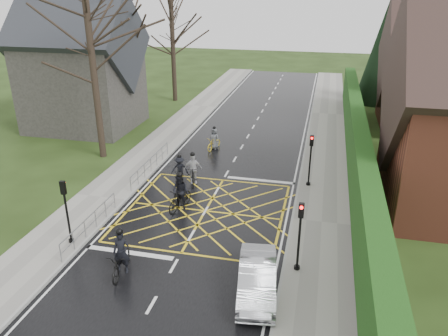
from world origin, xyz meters
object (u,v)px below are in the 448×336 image
at_px(cyclist_front, 193,172).
at_px(car, 257,278).
at_px(cyclist_rear, 121,259).
at_px(cyclist_back, 180,195).
at_px(cyclist_lead, 214,141).
at_px(cyclist_mid, 180,172).

bearing_deg(cyclist_front, car, -78.60).
xyz_separation_m(cyclist_rear, cyclist_back, (0.58, 5.83, 0.12)).
bearing_deg(cyclist_lead, cyclist_mid, -81.30).
distance_m(cyclist_lead, car, 16.01).
relative_size(cyclist_mid, cyclist_lead, 1.01).
distance_m(cyclist_rear, cyclist_mid, 9.14).
bearing_deg(cyclist_front, cyclist_rear, -110.91).
xyz_separation_m(cyclist_back, cyclist_front, (-0.31, 3.23, -0.06)).
distance_m(cyclist_rear, car, 5.62).
bearing_deg(cyclist_rear, cyclist_lead, 81.75).
xyz_separation_m(cyclist_rear, car, (5.62, 0.03, -0.01)).
bearing_deg(cyclist_mid, cyclist_back, -78.17).
distance_m(cyclist_rear, cyclist_front, 9.07).
xyz_separation_m(cyclist_lead, car, (5.57, -15.01, 0.08)).
xyz_separation_m(cyclist_front, car, (5.35, -9.04, -0.06)).
distance_m(cyclist_mid, cyclist_lead, 5.95).
height_order(cyclist_back, cyclist_front, cyclist_back).
relative_size(cyclist_mid, car, 0.46).
bearing_deg(cyclist_rear, cyclist_front, 80.22).
relative_size(cyclist_rear, cyclist_lead, 1.20).
distance_m(cyclist_front, car, 10.50).
relative_size(cyclist_back, cyclist_lead, 1.18).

